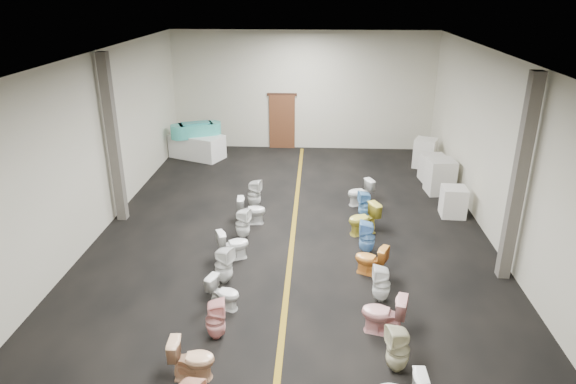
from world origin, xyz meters
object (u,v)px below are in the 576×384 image
Objects in this scene: toilet_left_2 at (192,359)px; toilet_right_3 at (383,314)px; toilet_right_2 at (398,349)px; toilet_right_8 at (365,205)px; toilet_right_4 at (381,284)px; toilet_right_6 at (367,237)px; bathtub at (196,130)px; toilet_left_8 at (252,210)px; toilet_left_6 at (233,244)px; toilet_left_4 at (224,293)px; toilet_left_9 at (254,194)px; toilet_left_3 at (215,319)px; toilet_right_9 at (360,193)px; display_table at (197,146)px; appliance_crate_a at (453,202)px; toilet_left_5 at (224,265)px; toilet_right_5 at (371,260)px; appliance_crate_b at (440,176)px; appliance_crate_d at (425,153)px; toilet_right_7 at (363,219)px; appliance_crate_c at (433,168)px; toilet_left_7 at (243,224)px.

toilet_left_2 is 0.90× the size of toilet_right_3.
toilet_right_8 is at bearing 167.97° from toilet_right_2.
toilet_right_6 reaches higher than toilet_right_4.
bathtub reaches higher than toilet_right_4.
toilet_right_2 reaches higher than toilet_left_8.
toilet_right_4 reaches higher than toilet_left_6.
toilet_left_9 is (0.01, 5.00, 0.08)m from toilet_left_4.
toilet_left_3 reaches higher than toilet_right_9.
display_table is 9.56m from appliance_crate_a.
bathtub is at bearing 150.01° from appliance_crate_a.
toilet_left_5 is 3.23m from toilet_right_5.
appliance_crate_b is (0.00, 1.73, 0.12)m from appliance_crate_a.
toilet_left_4 is (-5.61, -4.77, -0.08)m from appliance_crate_a.
toilet_left_6 is (-5.74, -6.97, -0.14)m from appliance_crate_d.
toilet_right_9 is (0.05, 1.92, -0.03)m from toilet_right_7.
toilet_right_3 reaches higher than toilet_left_4.
toilet_right_4 is at bearing -112.06° from appliance_crate_b.
toilet_left_3 is 0.93× the size of toilet_right_2.
toilet_right_7 is at bearing -21.46° from toilet_left_4.
toilet_right_3 is (3.05, -5.63, -0.01)m from toilet_left_9.
appliance_crate_b is 3.98m from toilet_right_7.
toilet_right_6 is (3.15, 0.46, 0.04)m from toilet_left_6.
toilet_left_5 is at bearing -2.71° from toilet_left_2.
toilet_right_4 reaches higher than toilet_left_2.
toilet_right_4 is at bearing -119.51° from appliance_crate_a.
display_table is 11.68m from toilet_right_3.
appliance_crate_d is 1.24× the size of toilet_right_3.
toilet_left_9 is (-5.60, -2.57, -0.01)m from appliance_crate_c.
bathtub is 2.21× the size of toilet_right_4.
toilet_left_4 is at bearing -45.35° from toilet_right_8.
toilet_left_7 is at bearing -91.90° from bathtub.
toilet_right_2 is (3.31, -3.61, 0.05)m from toilet_left_6.
bathtub is 2.03× the size of appliance_crate_c.
appliance_crate_b is 1.59× the size of toilet_left_4.
toilet_right_8 is (3.12, 5.42, -0.00)m from toilet_left_3.
toilet_left_3 is 1.04× the size of toilet_left_8.
bathtub is 2.36× the size of toilet_left_2.
toilet_right_5 reaches higher than toilet_left_4.
toilet_left_2 is at bearing -165.30° from toilet_left_4.
appliance_crate_d is 11.38m from toilet_left_3.
toilet_right_3 is (3.23, -1.56, -0.01)m from toilet_left_5.
appliance_crate_b is 6.63m from toilet_left_7.
toilet_left_6 is 3.20m from toilet_right_5.
bathtub is 2.14× the size of toilet_right_7.
toilet_right_4 reaches higher than toilet_left_8.
display_table reaches higher than toilet_left_5.
toilet_right_3 is 3.08m from toilet_right_6.
toilet_left_5 reaches higher than toilet_right_6.
toilet_left_8 is 5.47m from toilet_right_3.
toilet_right_2 is 1.09× the size of toilet_right_8.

